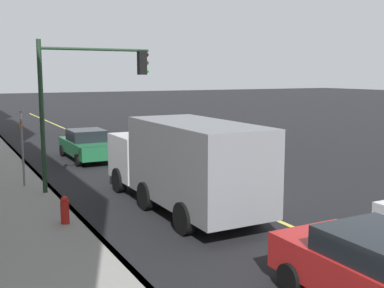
{
  "coord_description": "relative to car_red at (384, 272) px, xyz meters",
  "views": [
    {
      "loc": [
        -14.67,
        8.57,
        4.29
      ],
      "look_at": [
        -0.73,
        1.2,
        1.97
      ],
      "focal_mm": 44.43,
      "sensor_mm": 36.0,
      "label": 1
    }
  ],
  "objects": [
    {
      "name": "ground",
      "position": [
        9.15,
        -1.75,
        -0.79
      ],
      "size": [
        200.0,
        200.0,
        0.0
      ],
      "primitive_type": "plane",
      "color": "black"
    },
    {
      "name": "sidewalk_slab",
      "position": [
        9.15,
        5.34,
        -0.72
      ],
      "size": [
        80.0,
        3.95,
        0.15
      ],
      "primitive_type": "cube",
      "color": "gray",
      "rests_on": "ground"
    },
    {
      "name": "curb_edge",
      "position": [
        9.15,
        3.44,
        -0.72
      ],
      "size": [
        80.0,
        0.16,
        0.15
      ],
      "primitive_type": "cube",
      "color": "slate",
      "rests_on": "ground"
    },
    {
      "name": "lane_stripe_center",
      "position": [
        9.15,
        -1.75,
        -0.78
      ],
      "size": [
        80.0,
        0.16,
        0.01
      ],
      "primitive_type": "cube",
      "color": "#D8CC4C",
      "rests_on": "ground"
    },
    {
      "name": "car_red",
      "position": [
        0.0,
        0.0,
        0.0
      ],
      "size": [
        4.24,
        2.1,
        1.5
      ],
      "color": "red",
      "rests_on": "ground"
    },
    {
      "name": "car_green",
      "position": [
        17.97,
        0.41,
        -0.03
      ],
      "size": [
        4.78,
        2.02,
        1.52
      ],
      "color": "#1E6038",
      "rests_on": "ground"
    },
    {
      "name": "car_maroon",
      "position": [
        13.57,
        -4.29,
        -0.05
      ],
      "size": [
        4.48,
        2.13,
        1.47
      ],
      "color": "#591116",
      "rests_on": "ground"
    },
    {
      "name": "truck_gray",
      "position": [
        7.68,
        0.14,
        0.75
      ],
      "size": [
        7.71,
        2.49,
        2.88
      ],
      "color": "silver",
      "rests_on": "ground"
    },
    {
      "name": "traffic_light_mast",
      "position": [
        11.38,
        2.18,
        2.98
      ],
      "size": [
        0.28,
        4.1,
        5.47
      ],
      "color": "#1E3823",
      "rests_on": "ground"
    },
    {
      "name": "street_sign_post",
      "position": [
        12.77,
        4.27,
        0.96
      ],
      "size": [
        0.6,
        0.08,
        2.97
      ],
      "color": "slate",
      "rests_on": "ground"
    },
    {
      "name": "fire_hydrant",
      "position": [
        7.49,
        3.96,
        -0.33
      ],
      "size": [
        0.24,
        0.24,
        0.94
      ],
      "color": "red",
      "rests_on": "ground"
    }
  ]
}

